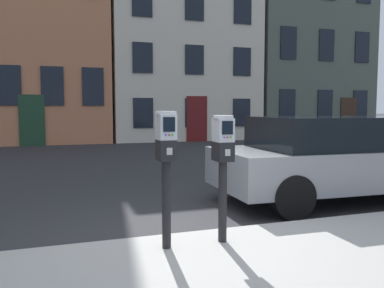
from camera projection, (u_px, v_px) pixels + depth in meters
ground_plane at (193, 249)px, 4.61m from camera, size 160.00×160.00×0.00m
parking_meter_near_kerb at (166, 154)px, 4.16m from camera, size 0.22×0.25×1.40m
parking_meter_twin_adjacent at (223, 155)px, 4.37m from camera, size 0.22×0.25×1.35m
parked_car_red_compact at (343, 157)px, 6.99m from camera, size 4.50×2.01×1.42m
townhouse_brownstone at (175, 45)px, 21.74m from camera, size 7.25×6.18×9.69m
townhouse_brick_corner at (292, 29)px, 24.13m from camera, size 6.76×6.49×12.30m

